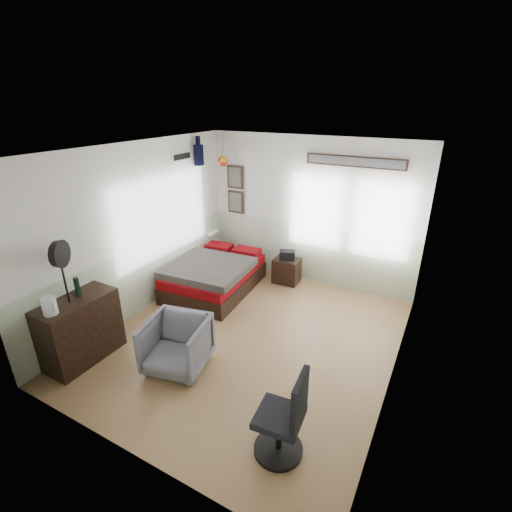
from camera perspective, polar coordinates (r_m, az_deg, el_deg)
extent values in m
cube|color=#A17C52|center=(5.63, -1.08, -12.50)|extent=(4.00, 4.50, 0.01)
cube|color=white|center=(6.89, 8.16, 6.71)|extent=(4.00, 0.02, 2.70)
cube|color=white|center=(3.44, -20.54, -12.62)|extent=(4.00, 0.02, 2.70)
cube|color=white|center=(6.14, -17.67, 3.76)|extent=(0.02, 4.50, 2.70)
cube|color=white|center=(4.42, 22.05, -4.54)|extent=(0.02, 4.50, 2.70)
cube|color=white|center=(4.61, -1.34, 15.96)|extent=(4.00, 4.50, 0.02)
cube|color=beige|center=(7.15, 7.78, 0.54)|extent=(4.00, 0.01, 1.10)
cube|color=beige|center=(6.43, -16.76, -2.97)|extent=(0.01, 4.50, 1.10)
cube|color=beige|center=(4.82, 20.51, -12.99)|extent=(0.01, 4.50, 1.10)
cube|color=silver|center=(6.46, -14.08, 6.03)|extent=(0.03, 2.20, 1.35)
cube|color=silver|center=(6.80, 9.25, 6.84)|extent=(0.95, 0.03, 1.30)
cube|color=silver|center=(6.53, 18.79, 5.21)|extent=(0.95, 0.03, 1.30)
cube|color=#3F2B1E|center=(7.52, -3.13, 8.30)|extent=(0.35, 0.03, 0.45)
cube|color=#3F2B1E|center=(7.41, -3.21, 12.03)|extent=(0.35, 0.03, 0.45)
cube|color=#7F7259|center=(7.51, -3.20, 8.27)|extent=(0.27, 0.01, 0.37)
cube|color=#7F7259|center=(7.39, -3.28, 12.01)|extent=(0.27, 0.01, 0.37)
cube|color=#3F2B1E|center=(6.44, 14.97, 13.87)|extent=(1.65, 0.03, 0.18)
cube|color=gray|center=(6.42, 14.93, 13.86)|extent=(1.58, 0.01, 0.13)
cube|color=white|center=(6.71, -11.38, 14.80)|extent=(0.02, 0.48, 0.14)
sphere|color=red|center=(7.18, -5.12, 14.30)|extent=(0.20, 0.20, 0.20)
cube|color=black|center=(6.89, -6.32, -4.00)|extent=(1.42, 1.92, 0.29)
cube|color=maroon|center=(6.79, -6.41, -2.29)|extent=(1.38, 1.88, 0.16)
cube|color=#48463F|center=(6.58, -7.45, -1.79)|extent=(1.44, 1.38, 0.13)
cube|color=maroon|center=(7.44, -5.19, 1.34)|extent=(0.53, 0.35, 0.13)
cube|color=maroon|center=(7.14, -1.14, 0.48)|extent=(0.53, 0.35, 0.13)
cube|color=black|center=(5.52, -25.36, -10.19)|extent=(0.48, 1.00, 0.90)
imported|color=slate|center=(5.01, -12.11, -13.19)|extent=(0.90, 0.91, 0.70)
cube|color=black|center=(7.10, 4.73, -2.24)|extent=(0.49, 0.40, 0.48)
cylinder|color=black|center=(4.21, 3.44, -27.50)|extent=(0.49, 0.49, 0.05)
cylinder|color=black|center=(4.05, 3.52, -25.58)|extent=(0.06, 0.06, 0.38)
cube|color=black|center=(3.89, 3.61, -23.45)|extent=(0.48, 0.48, 0.08)
cube|color=black|center=(3.65, 6.75, -21.12)|extent=(0.10, 0.40, 0.49)
cylinder|color=silver|center=(5.05, -29.21, -6.71)|extent=(0.17, 0.17, 0.22)
cube|color=silver|center=(4.97, -28.59, -6.93)|extent=(0.02, 0.02, 0.13)
cylinder|color=black|center=(5.31, -25.80, -4.34)|extent=(0.07, 0.07, 0.27)
cylinder|color=black|center=(5.13, -27.39, -3.24)|extent=(0.03, 0.03, 0.64)
cylinder|color=black|center=(5.00, -28.10, 0.29)|extent=(0.19, 0.32, 0.32)
cylinder|color=black|center=(4.97, -27.82, 0.20)|extent=(0.16, 0.32, 0.34)
cube|color=black|center=(6.97, 4.82, 0.15)|extent=(0.33, 0.28, 0.17)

